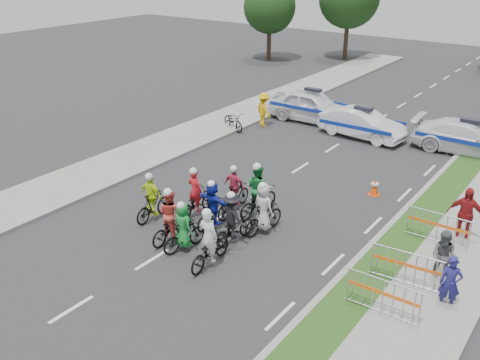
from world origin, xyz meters
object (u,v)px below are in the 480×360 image
Objects in this scene: marshal_hiviz at (264,110)px; rider_4 at (233,223)px; rider_5 at (213,207)px; barrier_0 at (383,299)px; rider_3 at (152,202)px; police_car_1 at (362,124)px; tree_0 at (270,7)px; rider_0 at (209,246)px; rider_7 at (263,213)px; spectator_2 at (465,215)px; cone_0 at (375,187)px; rider_8 at (258,195)px; rider_1 at (184,231)px; police_car_2 at (468,138)px; rider_6 at (196,199)px; rider_9 at (235,192)px; parked_bike at (233,121)px; spectator_1 at (444,257)px; police_car_0 at (312,106)px; barrier_1 at (405,269)px; spectator_0 at (450,283)px; rider_2 at (171,221)px; barrier_2 at (437,229)px.

rider_4 is at bearing 145.78° from marshal_hiviz.
marshal_hiviz reaches higher than rider_5.
marshal_hiviz is 0.89× the size of barrier_0.
rider_3 reaches higher than police_car_1.
rider_0 is at bearing -60.14° from tree_0.
rider_7 is 6.40m from spectator_2.
rider_7 is 5.25m from cone_0.
tree_0 is (-20.70, 26.51, 3.63)m from barrier_0.
rider_0 is 3.59m from rider_3.
rider_7 is 1.31m from rider_8.
rider_1 is 14.88m from police_car_2.
police_car_2 is (4.80, 0.86, 0.02)m from police_car_1.
rider_5 reaches higher than police_car_2.
rider_6 is 11.23m from police_car_1.
tree_0 is at bearing -59.13° from rider_9.
parked_bike is at bearing 140.48° from barrier_0.
rider_0 is at bearing 115.25° from rider_9.
marshal_hiviz is at bearing 144.16° from spectator_1.
cone_0 is (-3.83, 4.34, -0.46)m from spectator_1.
rider_7 is at bearing -114.26° from parked_bike.
police_car_2 is 2.79× the size of marshal_hiviz.
rider_3 reaches higher than parked_bike.
police_car_1 is 0.68× the size of tree_0.
rider_4 is 5.40m from barrier_0.
rider_7 reaches higher than barrier_0.
rider_8 is 0.92m from rider_9.
rider_5 is 0.35× the size of police_car_2.
rider_9 is at bearing -129.68° from rider_3.
police_car_0 is at bearing -11.23° from parked_bike.
rider_0 is 5.59m from barrier_1.
barrier_1 is (11.20, -9.80, -0.33)m from marshal_hiviz.
rider_3 is at bearing -171.96° from barrier_1.
rider_8 reaches higher than marshal_hiviz.
tree_0 is at bearing 132.74° from spectator_1.
parked_bike reaches higher than cone_0.
police_car_1 reaches higher than barrier_1.
rider_4 is 30.15m from tree_0.
marshal_hiviz is (-12.46, 10.06, 0.13)m from spectator_0.
tree_0 reaches higher than rider_2.
rider_7 is 10.92m from police_car_1.
rider_0 is 0.96× the size of barrier_0.
marshal_hiviz is at bearing -9.23° from parked_bike.
rider_6 is at bearing 149.66° from police_car_2.
rider_0 reaches higher than barrier_2.
cone_0 is (6.49, -6.84, -0.49)m from police_car_0.
rider_3 is 0.28× the size of tree_0.
rider_2 is at bearing -152.06° from spectator_2.
rider_5 is 6.49m from barrier_1.
rider_9 is (-0.41, 3.24, -0.00)m from rider_1.
barrier_0 is at bearing -177.42° from police_car_2.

